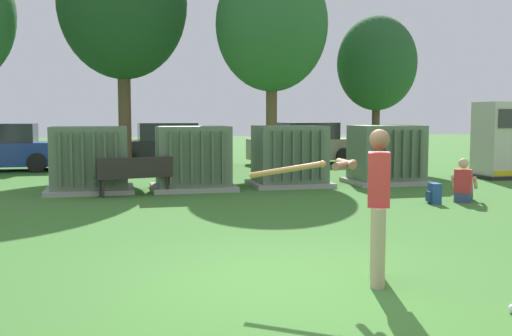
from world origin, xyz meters
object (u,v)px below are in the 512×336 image
object	(u,v)px
seated_spectator	(464,185)
parked_car_left_of_center	(164,146)
generator_enclosure	(502,141)
transformer_mid_west	(193,159)
transformer_east	(386,155)
transformer_mid_east	(289,157)
backpack	(434,194)
park_bench	(135,173)
batter	(373,197)
parked_car_leftmost	(0,149)
transformer_west	(90,160)
parked_car_right_of_center	(304,145)

from	to	relation	value
seated_spectator	parked_car_left_of_center	bearing A→B (deg)	117.64
generator_enclosure	seated_spectator	xyz separation A→B (m)	(-3.99, -4.21, -0.76)
transformer_mid_west	transformer_east	xyz separation A→B (m)	(5.41, 0.09, 0.00)
transformer_mid_east	backpack	distance (m)	4.39
park_bench	batter	world-z (taller)	batter
transformer_mid_east	parked_car_leftmost	size ratio (longest dim) A/B	0.50
generator_enclosure	transformer_west	bearing A→B (deg)	-177.08
transformer_west	transformer_mid_east	distance (m)	5.17
transformer_east	parked_car_leftmost	xyz separation A→B (m)	(-11.14, 6.61, -0.04)
generator_enclosure	park_bench	size ratio (longest dim) A/B	1.25
transformer_west	transformer_east	size ratio (longest dim) A/B	1.00
backpack	parked_car_left_of_center	world-z (taller)	parked_car_left_of_center
parked_car_leftmost	parked_car_right_of_center	xyz separation A→B (m)	(11.06, 0.41, 0.00)
backpack	transformer_east	bearing A→B (deg)	79.77
generator_enclosure	park_bench	world-z (taller)	generator_enclosure
backpack	parked_car_leftmost	distance (m)	14.73
transformer_west	park_bench	distance (m)	1.45
seated_spectator	transformer_east	bearing A→B (deg)	91.72
generator_enclosure	parked_car_leftmost	size ratio (longest dim) A/B	0.55
generator_enclosure	seated_spectator	world-z (taller)	generator_enclosure
transformer_mid_east	park_bench	xyz separation A→B (m)	(-4.12, -1.06, -0.25)
park_bench	parked_car_right_of_center	distance (m)	10.52
parked_car_left_of_center	park_bench	bearing A→B (deg)	-99.63
transformer_east	generator_enclosure	distance (m)	4.16
park_bench	parked_car_leftmost	bearing A→B (deg)	119.17
park_bench	generator_enclosure	bearing A→B (deg)	8.12
seated_spectator	parked_car_left_of_center	distance (m)	12.15
transformer_west	backpack	bearing A→B (deg)	-26.95
transformer_mid_west	parked_car_right_of_center	bearing A→B (deg)	53.17
transformer_west	parked_car_left_of_center	size ratio (longest dim) A/B	0.50
transformer_mid_west	seated_spectator	bearing A→B (deg)	-32.60
park_bench	parked_car_leftmost	world-z (taller)	parked_car_leftmost
transformer_west	transformer_mid_west	world-z (taller)	same
transformer_west	parked_car_right_of_center	bearing A→B (deg)	41.83
backpack	parked_car_left_of_center	xyz separation A→B (m)	(-4.85, 10.87, 0.54)
transformer_mid_east	parked_car_leftmost	distance (m)	10.61
transformer_east	parked_car_left_of_center	distance (m)	9.03
seated_spectator	parked_car_leftmost	xyz separation A→B (m)	(-11.25, 10.23, 0.38)
transformer_west	transformer_mid_west	size ratio (longest dim) A/B	1.00
generator_enclosure	park_bench	bearing A→B (deg)	-171.88
parked_car_left_of_center	parked_car_right_of_center	bearing A→B (deg)	-1.24
transformer_east	transformer_mid_east	bearing A→B (deg)	178.33
park_bench	batter	size ratio (longest dim) A/B	1.06
generator_enclosure	parked_car_right_of_center	size ratio (longest dim) A/B	0.53
parked_car_leftmost	seated_spectator	bearing A→B (deg)	-42.29
transformer_mid_west	generator_enclosure	world-z (taller)	generator_enclosure
generator_enclosure	batter	world-z (taller)	generator_enclosure
transformer_mid_east	generator_enclosure	world-z (taller)	generator_enclosure
transformer_mid_west	backpack	xyz separation A→B (m)	(4.74, -3.64, -0.57)
park_bench	parked_car_right_of_center	xyz separation A→B (m)	(6.82, 8.00, 0.22)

